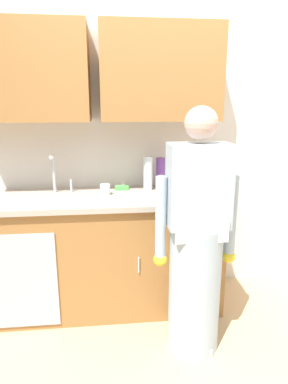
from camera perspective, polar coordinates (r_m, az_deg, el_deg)
ground_plane at (r=2.49m, az=6.86°, el=-26.18°), size 9.00×9.00×0.00m
kitchen_wall_with_uppers at (r=2.85m, az=0.49°, el=11.62°), size 4.80×0.44×2.70m
counter_cabinet at (r=2.79m, az=-7.48°, el=-10.41°), size 1.90×0.62×0.90m
countertop at (r=2.63m, az=-7.75°, el=-1.06°), size 1.96×0.66×0.04m
sink at (r=2.66m, az=-14.41°, el=-1.08°), size 0.50×0.36×0.35m
person_at_sink at (r=2.24m, az=8.78°, el=-10.20°), size 0.55×0.34×1.62m
bottle_dish_liquid at (r=2.75m, az=0.67°, el=3.16°), size 0.07×0.07×0.28m
bottle_water_tall at (r=2.81m, az=2.81°, el=3.21°), size 0.07×0.07×0.26m
bottle_water_short at (r=2.86m, az=10.73°, el=2.51°), size 0.06×0.06×0.20m
cup_by_sink at (r=2.63m, az=-6.61°, el=0.40°), size 0.08×0.08×0.09m
knife_on_counter at (r=2.63m, az=4.57°, el=-0.48°), size 0.20×0.18×0.01m
sponge at (r=2.80m, az=-3.79°, el=0.73°), size 0.11×0.07×0.03m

